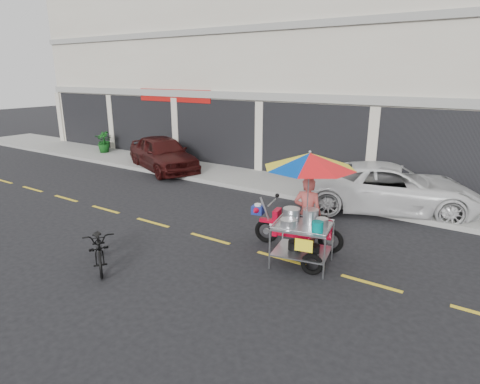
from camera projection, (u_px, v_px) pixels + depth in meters
The scene contains 9 objects.
ground at pixel (281, 258), 8.93m from camera, with size 90.00×90.00×0.00m, color black.
sidewalk at pixel (360, 195), 13.29m from camera, with size 45.00×3.00×0.15m, color gray.
centerline at pixel (281, 258), 8.93m from camera, with size 42.00×0.10×0.01m, color gold.
maroon_sedan at pixel (163, 153), 16.81m from camera, with size 1.74×4.31×1.47m, color black.
white_pickup at pixel (390, 188), 11.87m from camera, with size 2.33×5.06×1.41m, color silver.
plant_tall at pixel (105, 140), 20.65m from camera, with size 0.89×0.77×0.98m, color #0E4112.
plant_short at pixel (103, 142), 19.98m from camera, with size 0.59×0.59×1.05m, color #0E4112.
near_bicycle at pixel (99, 247), 8.46m from camera, with size 0.59×1.70×0.89m, color black.
food_vendor_rig at pixel (307, 191), 8.53m from camera, with size 2.74×2.23×2.49m.
Camera 1 is at (3.77, -7.27, 3.96)m, focal length 30.00 mm.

